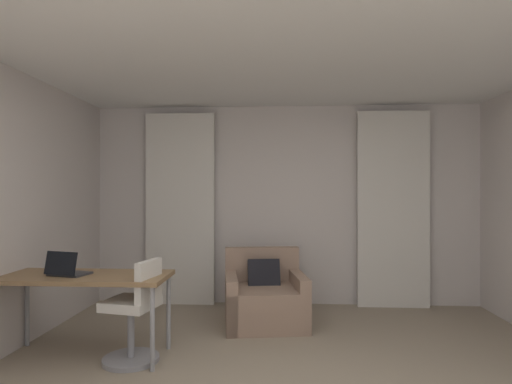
{
  "coord_description": "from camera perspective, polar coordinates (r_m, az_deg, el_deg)",
  "views": [
    {
      "loc": [
        -0.06,
        -2.56,
        1.46
      ],
      "look_at": [
        -0.29,
        1.43,
        1.46
      ],
      "focal_mm": 29.59,
      "sensor_mm": 36.0,
      "label": 1
    }
  ],
  "objects": [
    {
      "name": "desk",
      "position": [
        4.1,
        -22.11,
        -11.15
      ],
      "size": [
        1.47,
        0.6,
        0.73
      ],
      "color": "olive",
      "rests_on": "ground"
    },
    {
      "name": "curtain_left_panel",
      "position": [
        5.62,
        -10.22,
        -2.22
      ],
      "size": [
        0.9,
        0.06,
        2.5
      ],
      "color": "silver",
      "rests_on": "ground"
    },
    {
      "name": "ceiling",
      "position": [
        2.82,
        4.68,
        24.5
      ],
      "size": [
        5.12,
        6.12,
        0.06
      ],
      "primitive_type": "cube",
      "color": "white",
      "rests_on": "wall_left"
    },
    {
      "name": "wall_window",
      "position": [
        5.59,
        3.94,
        -1.72
      ],
      "size": [
        5.12,
        0.06,
        2.6
      ],
      "color": "silver",
      "rests_on": "ground"
    },
    {
      "name": "curtain_right_panel",
      "position": [
        5.65,
        18.04,
        -2.2
      ],
      "size": [
        0.9,
        0.06,
        2.5
      ],
      "color": "silver",
      "rests_on": "ground"
    },
    {
      "name": "desk_chair",
      "position": [
        3.92,
        -16.02,
        -15.85
      ],
      "size": [
        0.48,
        0.48,
        0.88
      ],
      "color": "gray",
      "rests_on": "ground"
    },
    {
      "name": "armchair",
      "position": [
        4.83,
        1.18,
        -14.25
      ],
      "size": [
        0.98,
        0.94,
        0.81
      ],
      "color": "#997A66",
      "rests_on": "ground"
    },
    {
      "name": "laptop",
      "position": [
        4.1,
        -24.19,
        -9.63
      ],
      "size": [
        0.37,
        0.32,
        0.22
      ],
      "color": "#2D2D33",
      "rests_on": "desk"
    }
  ]
}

